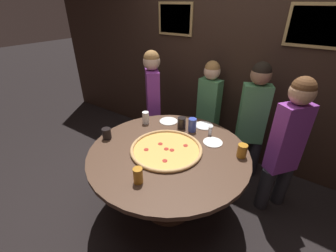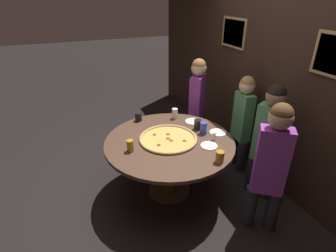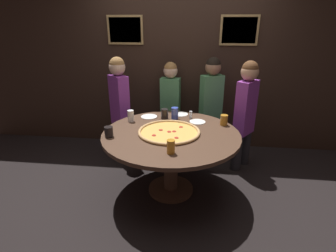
% 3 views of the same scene
% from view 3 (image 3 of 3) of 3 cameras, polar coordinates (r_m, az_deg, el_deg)
% --- Properties ---
extents(ground_plane, '(24.00, 24.00, 0.00)m').
position_cam_3_polar(ground_plane, '(3.20, 0.61, -13.75)').
color(ground_plane, black).
extents(back_wall, '(6.40, 0.08, 2.60)m').
position_cam_3_polar(back_wall, '(3.99, 2.75, 13.73)').
color(back_wall, black).
rests_on(back_wall, ground_plane).
extents(dining_table, '(1.49, 1.49, 0.74)m').
position_cam_3_polar(dining_table, '(2.89, 0.66, -4.02)').
color(dining_table, '#4C3323').
rests_on(dining_table, ground_plane).
extents(giant_pizza, '(0.67, 0.67, 0.03)m').
position_cam_3_polar(giant_pizza, '(2.82, 0.24, -1.25)').
color(giant_pizza, '#E5A84C').
rests_on(giant_pizza, dining_table).
extents(drink_cup_front_edge, '(0.07, 0.07, 0.14)m').
position_cam_3_polar(drink_cup_front_edge, '(3.17, -8.12, 2.19)').
color(drink_cup_front_edge, white).
rests_on(drink_cup_front_edge, dining_table).
extents(drink_cup_centre_back, '(0.09, 0.09, 0.13)m').
position_cam_3_polar(drink_cup_centre_back, '(3.22, -0.74, 2.64)').
color(drink_cup_centre_back, black).
rests_on(drink_cup_centre_back, dining_table).
extents(drink_cup_far_right, '(0.09, 0.09, 0.14)m').
position_cam_3_polar(drink_cup_far_right, '(3.22, 1.55, 2.79)').
color(drink_cup_far_right, '#384CB7').
rests_on(drink_cup_far_right, dining_table).
extents(drink_cup_beside_pizza, '(0.09, 0.09, 0.12)m').
position_cam_3_polar(drink_cup_beside_pizza, '(3.09, 12.09, 1.28)').
color(drink_cup_beside_pizza, '#BC7A23').
rests_on(drink_cup_beside_pizza, dining_table).
extents(drink_cup_by_shaker, '(0.07, 0.07, 0.13)m').
position_cam_3_polar(drink_cup_by_shaker, '(2.37, 0.63, -4.53)').
color(drink_cup_by_shaker, '#BC7A23').
rests_on(drink_cup_by_shaker, dining_table).
extents(drink_cup_near_right, '(0.09, 0.09, 0.11)m').
position_cam_3_polar(drink_cup_near_right, '(2.78, -12.77, -1.24)').
color(drink_cup_near_right, black).
rests_on(drink_cup_near_right, dining_table).
extents(white_plate_near_front, '(0.21, 0.21, 0.01)m').
position_cam_3_polar(white_plate_near_front, '(3.31, -4.14, 2.05)').
color(white_plate_near_front, white).
rests_on(white_plate_near_front, dining_table).
extents(white_plate_left_side, '(0.20, 0.20, 0.01)m').
position_cam_3_polar(white_plate_left_side, '(3.40, 2.68, 2.59)').
color(white_plate_left_side, white).
rests_on(white_plate_left_side, dining_table).
extents(white_plate_far_back, '(0.19, 0.19, 0.01)m').
position_cam_3_polar(white_plate_far_back, '(3.15, 6.44, 0.92)').
color(white_plate_far_back, white).
rests_on(white_plate_far_back, dining_table).
extents(condiment_shaker, '(0.04, 0.04, 0.10)m').
position_cam_3_polar(condiment_shaker, '(3.24, 4.96, 2.42)').
color(condiment_shaker, silver).
rests_on(condiment_shaker, dining_table).
extents(diner_side_left, '(0.34, 0.20, 1.34)m').
position_cam_3_polar(diner_side_left, '(3.87, 0.52, 5.27)').
color(diner_side_left, '#232328').
rests_on(diner_side_left, ground_plane).
extents(diner_side_right, '(0.34, 0.35, 1.44)m').
position_cam_3_polar(diner_side_right, '(3.68, -10.48, 4.94)').
color(diner_side_right, '#232328').
rests_on(diner_side_right, ground_plane).
extents(diner_far_left, '(0.38, 0.27, 1.43)m').
position_cam_3_polar(diner_far_left, '(3.76, 9.34, 5.23)').
color(diner_far_left, '#232328').
rests_on(diner_far_left, ground_plane).
extents(diner_far_right, '(0.32, 0.36, 1.43)m').
position_cam_3_polar(diner_far_right, '(3.48, 16.51, 3.35)').
color(diner_far_right, '#232328').
rests_on(diner_far_right, ground_plane).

